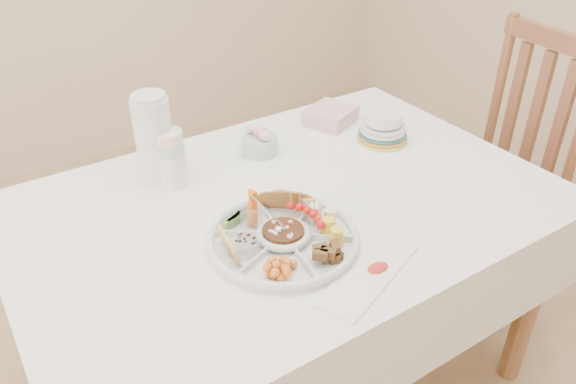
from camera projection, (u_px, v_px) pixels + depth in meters
floor at (288, 376)px, 2.01m from camera, size 4.00×4.00×0.00m
dining_table at (288, 298)px, 1.80m from camera, size 1.52×1.02×0.76m
chair at (485, 181)px, 2.08m from camera, size 0.50×0.50×1.10m
party_tray at (283, 236)px, 1.42m from camera, size 0.50×0.50×0.04m
bean_dip at (283, 234)px, 1.41m from camera, size 0.14×0.14×0.04m
tortillas at (287, 201)px, 1.51m from camera, size 0.14×0.14×0.06m
carrot_cucumber at (242, 207)px, 1.46m from camera, size 0.15×0.15×0.10m
pita_raisins at (235, 243)px, 1.36m from camera, size 0.15×0.15×0.06m
cherries at (279, 266)px, 1.30m from camera, size 0.13×0.13×0.04m
granola_chunks at (328, 250)px, 1.35m from camera, size 0.12×0.12×0.04m
banana_tomato at (329, 212)px, 1.44m from camera, size 0.14×0.14×0.09m
cup_stack at (170, 149)px, 1.61m from camera, size 0.10×0.10×0.24m
thermos at (154, 139)px, 1.61m from camera, size 0.11×0.11×0.28m
flower_bowl at (260, 141)px, 1.81m from camera, size 0.13×0.13×0.09m
napkin_stack at (331, 116)px, 2.01m from camera, size 0.21×0.20×0.06m
plate_stack at (383, 126)px, 1.88m from camera, size 0.17×0.17×0.11m
placemat at (368, 274)px, 1.32m from camera, size 0.34×0.22×0.01m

